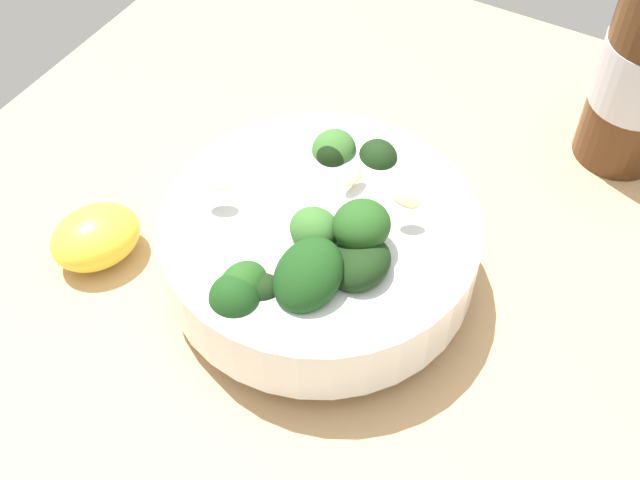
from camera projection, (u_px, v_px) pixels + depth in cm
name	position (u px, v px, depth cm)	size (l,w,h in cm)	color
ground_plane	(369.00, 300.00, 54.62)	(67.19, 67.19, 3.70)	tan
bowl_of_broccoli	(320.00, 244.00, 50.31)	(19.69, 19.69, 9.61)	white
lemon_wedge	(96.00, 237.00, 53.37)	(6.07, 4.88, 3.71)	yellow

